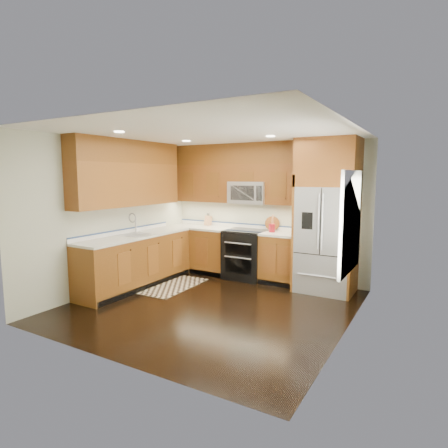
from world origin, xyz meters
The scene contains 16 objects.
ground centered at (0.00, 0.00, 0.00)m, with size 4.00×4.00×0.00m, color black.
wall_back centered at (0.00, 2.00, 1.30)m, with size 4.00×0.02×2.60m, color beige.
wall_left centered at (-2.00, 0.00, 1.30)m, with size 0.02×4.00×2.60m, color beige.
wall_right centered at (2.00, 0.00, 1.30)m, with size 0.02×4.00×2.60m, color beige.
window centered at (1.98, 0.20, 1.40)m, with size 0.04×1.10×1.30m.
base_cabinets centered at (-1.23, 0.90, 0.45)m, with size 2.85×3.00×0.90m.
countertop centered at (-1.09, 1.01, 0.92)m, with size 2.86×3.01×0.04m.
upper_cabinets centered at (-1.15, 1.09, 2.02)m, with size 2.85×3.00×1.15m.
range centered at (-0.25, 1.67, 0.47)m, with size 0.76×0.67×0.95m.
microwave centered at (-0.25, 1.80, 1.66)m, with size 0.76×0.40×0.42m.
refrigerator centered at (1.30, 1.63, 1.30)m, with size 0.98×0.75×2.60m.
sink_faucet centered at (-1.73, 0.23, 0.99)m, with size 0.54×0.44×0.37m.
rug centered at (-1.20, 0.53, 0.01)m, with size 0.80×1.34×0.01m, color black.
knife_block centered at (-1.26, 1.91, 1.05)m, with size 0.12×0.15×0.26m.
utensil_crock centered at (0.27, 1.71, 1.05)m, with size 0.15×0.15×0.33m.
cutting_board centered at (0.19, 1.92, 0.95)m, with size 0.28×0.28×0.02m, color brown.
Camera 1 is at (2.95, -4.69, 1.98)m, focal length 30.00 mm.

